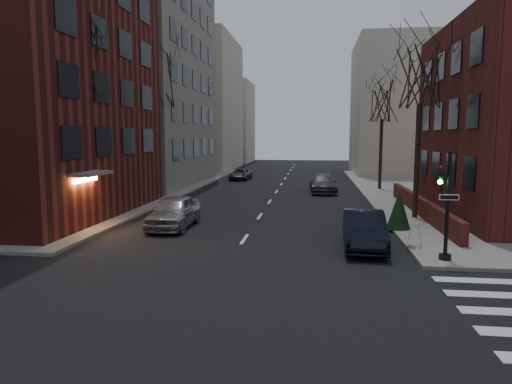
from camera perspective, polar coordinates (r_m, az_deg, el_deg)
ground at (r=10.00m, az=-12.68°, el=-21.32°), size 160.00×160.00×0.00m
building_left_tan at (r=47.69m, az=-18.81°, el=17.94°), size 18.00×18.00×28.00m
low_wall_right at (r=28.24m, az=19.82°, el=-1.64°), size 0.35×16.00×1.00m
building_distant_la at (r=65.92m, az=-8.89°, el=10.72°), size 14.00×16.00×18.00m
building_distant_ra at (r=59.54m, az=19.03°, el=9.86°), size 14.00×14.00×16.00m
building_distant_lb at (r=81.88m, az=-4.17°, el=8.66°), size 10.00×12.00×14.00m
traffic_signal at (r=18.12m, az=22.61°, el=-2.41°), size 0.76×0.44×4.00m
tree_left_a at (r=25.51m, az=-21.47°, el=15.05°), size 4.18×4.18×10.26m
tree_left_b at (r=36.50m, az=-12.21°, el=13.52°), size 4.40×4.40×10.80m
tree_left_c at (r=49.80m, az=-6.74°, el=10.84°), size 3.96×3.96×9.72m
tree_right_a at (r=27.06m, az=19.90°, el=13.68°), size 3.96×3.96×9.72m
tree_right_b at (r=40.75m, az=15.52°, el=10.86°), size 3.74×3.74×9.18m
streetlamp_near at (r=32.29m, az=-13.35°, el=6.03°), size 0.36×0.36×6.28m
streetlamp_far at (r=51.50m, az=-5.49°, el=6.51°), size 0.36×0.36×6.28m
parked_sedan at (r=19.73m, az=13.35°, el=-4.64°), size 1.81×4.80×1.56m
car_lane_silver at (r=23.86m, az=-10.21°, el=-2.44°), size 1.96×4.84×1.65m
car_lane_gray at (r=38.26m, az=8.38°, el=1.05°), size 2.36×5.30×1.51m
car_lane_far at (r=48.82m, az=-1.96°, el=2.23°), size 2.13×4.34×1.19m
sandwich_board at (r=20.04m, az=19.22°, el=-5.08°), size 0.58×0.71×0.99m
evergreen_shrub at (r=23.50m, az=17.43°, el=-2.10°), size 1.35×1.35×1.92m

